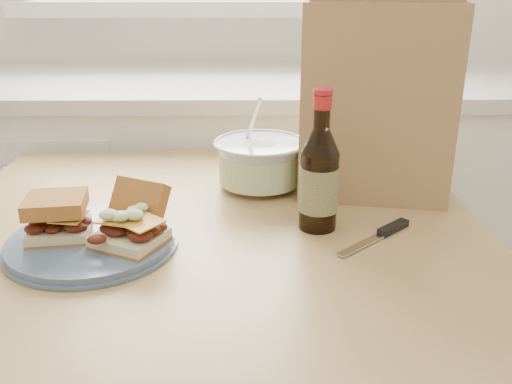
{
  "coord_description": "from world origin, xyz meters",
  "views": [
    {
      "loc": [
        0.15,
        -0.04,
        1.25
      ],
      "look_at": [
        0.16,
        0.85,
        0.9
      ],
      "focal_mm": 40.0,
      "sensor_mm": 36.0,
      "label": 1
    }
  ],
  "objects_px": {
    "coleslaw_bowl": "(260,164)",
    "beer_bottle": "(319,178)",
    "dining_table": "(215,294)",
    "paper_bag": "(376,101)",
    "plate": "(92,242)"
  },
  "relations": [
    {
      "from": "plate",
      "to": "coleslaw_bowl",
      "type": "relative_size",
      "value": 1.42
    },
    {
      "from": "plate",
      "to": "coleslaw_bowl",
      "type": "height_order",
      "value": "coleslaw_bowl"
    },
    {
      "from": "dining_table",
      "to": "coleslaw_bowl",
      "type": "relative_size",
      "value": 5.28
    },
    {
      "from": "beer_bottle",
      "to": "dining_table",
      "type": "bearing_deg",
      "value": -169.35
    },
    {
      "from": "coleslaw_bowl",
      "to": "plate",
      "type": "bearing_deg",
      "value": -135.47
    },
    {
      "from": "beer_bottle",
      "to": "paper_bag",
      "type": "xyz_separation_m",
      "value": [
        0.13,
        0.19,
        0.09
      ]
    },
    {
      "from": "plate",
      "to": "dining_table",
      "type": "bearing_deg",
      "value": 13.04
    },
    {
      "from": "plate",
      "to": "beer_bottle",
      "type": "relative_size",
      "value": 1.1
    },
    {
      "from": "coleslaw_bowl",
      "to": "beer_bottle",
      "type": "bearing_deg",
      "value": -63.94
    },
    {
      "from": "coleslaw_bowl",
      "to": "beer_bottle",
      "type": "xyz_separation_m",
      "value": [
        0.1,
        -0.2,
        0.04
      ]
    },
    {
      "from": "dining_table",
      "to": "paper_bag",
      "type": "distance_m",
      "value": 0.49
    },
    {
      "from": "plate",
      "to": "paper_bag",
      "type": "relative_size",
      "value": 0.73
    },
    {
      "from": "beer_bottle",
      "to": "paper_bag",
      "type": "height_order",
      "value": "paper_bag"
    },
    {
      "from": "plate",
      "to": "paper_bag",
      "type": "xyz_separation_m",
      "value": [
        0.51,
        0.26,
        0.18
      ]
    },
    {
      "from": "coleslaw_bowl",
      "to": "paper_bag",
      "type": "distance_m",
      "value": 0.27
    }
  ]
}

